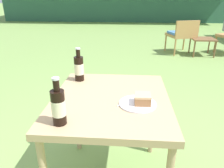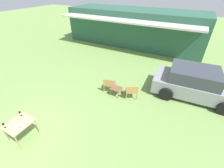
{
  "view_description": "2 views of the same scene",
  "coord_description": "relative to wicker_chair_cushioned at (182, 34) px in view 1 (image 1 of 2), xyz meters",
  "views": [
    {
      "loc": [
        0.1,
        -1.22,
        1.32
      ],
      "look_at": [
        0.0,
        0.1,
        0.76
      ],
      "focal_mm": 35.0,
      "sensor_mm": 36.0,
      "label": 1
    },
    {
      "loc": [
        4.39,
        -1.52,
        4.62
      ],
      "look_at": [
        1.78,
        3.33,
        0.9
      ],
      "focal_mm": 24.0,
      "sensor_mm": 36.0,
      "label": 2
    }
  ],
  "objects": [
    {
      "name": "wicker_chair_cushioned",
      "position": [
        0.0,
        0.0,
        0.0
      ],
      "size": [
        0.68,
        0.67,
        0.77
      ],
      "rotation": [
        0.0,
        0.0,
        3.43
      ],
      "color": "#B2844C",
      "rests_on": "ground_plane"
    },
    {
      "name": "patio_table",
      "position": [
        -1.32,
        -3.92,
        0.18
      ],
      "size": [
        0.72,
        0.83,
        0.71
      ],
      "color": "tan",
      "rests_on": "ground_plane"
    },
    {
      "name": "fork",
      "position": [
        -1.19,
        -4.0,
        0.26
      ],
      "size": [
        0.16,
        0.08,
        0.01
      ],
      "color": "silver",
      "rests_on": "patio_table"
    },
    {
      "name": "cola_bottle_far",
      "position": [
        -1.55,
        -4.23,
        0.35
      ],
      "size": [
        0.07,
        0.07,
        0.25
      ],
      "color": "black",
      "rests_on": "patio_table"
    },
    {
      "name": "cola_bottle_near",
      "position": [
        -1.57,
        -3.64,
        0.35
      ],
      "size": [
        0.07,
        0.07,
        0.25
      ],
      "color": "black",
      "rests_on": "patio_table"
    },
    {
      "name": "cake_on_plate",
      "position": [
        -1.14,
        -4.0,
        0.27
      ],
      "size": [
        0.22,
        0.22,
        0.07
      ],
      "color": "white",
      "rests_on": "patio_table"
    },
    {
      "name": "garden_side_table",
      "position": [
        0.44,
        -0.13,
        -0.12
      ],
      "size": [
        0.49,
        0.45,
        0.39
      ],
      "color": "brown",
      "rests_on": "ground_plane"
    }
  ]
}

